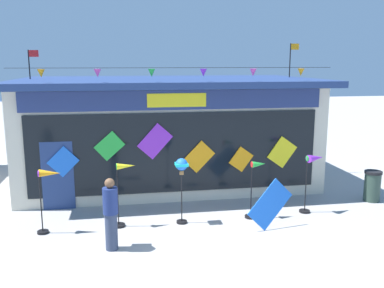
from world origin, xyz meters
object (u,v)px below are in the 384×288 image
kite_shop_building (167,129)px  wind_spinner_right (313,168)px  wind_spinner_left (123,187)px  wind_spinner_center_right (255,182)px  display_kite_on_ground (270,204)px  trash_bin (372,186)px  wind_spinner_far_left (48,186)px  wind_spinner_center_left (182,171)px  person_mid_plaza (111,212)px

kite_shop_building → wind_spinner_right: size_ratio=5.93×
wind_spinner_left → wind_spinner_center_right: bearing=0.2°
kite_shop_building → display_kite_on_ground: kite_shop_building is taller
wind_spinner_right → trash_bin: (2.27, 0.59, -0.81)m
wind_spinner_far_left → wind_spinner_center_left: wind_spinner_center_left is taller
wind_spinner_right → trash_bin: 2.48m
kite_shop_building → wind_spinner_right: bearing=-48.3°
wind_spinner_center_left → person_mid_plaza: 2.28m
kite_shop_building → person_mid_plaza: 5.99m
wind_spinner_left → trash_bin: (7.55, 0.76, -0.59)m
wind_spinner_center_right → wind_spinner_center_left: bearing=-178.4°
wind_spinner_center_left → trash_bin: size_ratio=1.86×
wind_spinner_right → trash_bin: size_ratio=1.78×
trash_bin → kite_shop_building: bearing=149.4°
person_mid_plaza → trash_bin: person_mid_plaza is taller
wind_spinner_right → display_kite_on_ground: 1.96m
wind_spinner_center_right → person_mid_plaza: (-3.84, -1.35, -0.12)m
person_mid_plaza → wind_spinner_far_left: bearing=149.3°
wind_spinner_center_right → display_kite_on_ground: (0.14, -0.80, -0.36)m
wind_spinner_center_left → wind_spinner_center_right: bearing=1.6°
wind_spinner_center_right → wind_spinner_right: wind_spinner_right is taller
kite_shop_building → wind_spinner_left: kite_shop_building is taller
trash_bin → display_kite_on_ground: (-3.86, -1.54, 0.16)m
wind_spinner_center_left → wind_spinner_center_right: wind_spinner_center_left is taller
wind_spinner_far_left → wind_spinner_left: wind_spinner_left is taller
trash_bin → wind_spinner_far_left: bearing=-174.6°
kite_shop_building → wind_spinner_far_left: kite_shop_building is taller
wind_spinner_center_left → person_mid_plaza: wind_spinner_center_left is taller
wind_spinner_left → wind_spinner_far_left: bearing=-176.1°
wind_spinner_center_right → trash_bin: bearing=10.6°
wind_spinner_far_left → display_kite_on_ground: (5.51, -0.66, -0.58)m
kite_shop_building → wind_spinner_right: (3.66, -4.10, -0.56)m
wind_spinner_left → wind_spinner_center_left: wind_spinner_center_left is taller
kite_shop_building → wind_spinner_center_left: bearing=-91.4°
wind_spinner_left → wind_spinner_right: wind_spinner_left is taller
wind_spinner_left → kite_shop_building: bearing=69.1°
wind_spinner_left → display_kite_on_ground: 3.80m
wind_spinner_left → person_mid_plaza: bearing=-102.1°
wind_spinner_right → person_mid_plaza: wind_spinner_right is taller
wind_spinner_center_right → wind_spinner_right: size_ratio=0.95×
wind_spinner_center_right → wind_spinner_far_left: bearing=-178.5°
wind_spinner_far_left → person_mid_plaza: 1.98m
wind_spinner_far_left → wind_spinner_right: size_ratio=0.97×
wind_spinner_center_right → wind_spinner_left: bearing=-179.8°
wind_spinner_center_right → display_kite_on_ground: bearing=-80.3°
kite_shop_building → person_mid_plaza: size_ratio=5.96×
wind_spinner_far_left → trash_bin: wind_spinner_far_left is taller
trash_bin → display_kite_on_ground: display_kite_on_ground is taller
kite_shop_building → trash_bin: 7.02m
person_mid_plaza → display_kite_on_ground: person_mid_plaza is taller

